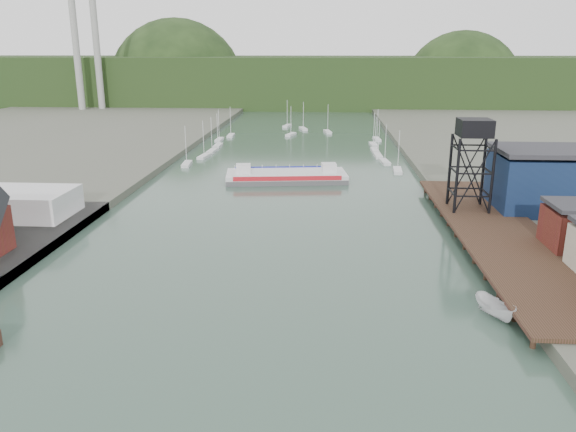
# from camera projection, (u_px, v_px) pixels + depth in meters

# --- Properties ---
(ground) EXTENTS (600.00, 600.00, 0.00)m
(ground) POSITION_uv_depth(u_px,v_px,m) (214.00, 406.00, 48.44)
(ground) COLOR #283F32
(ground) RESTS_ON ground
(east_pier) EXTENTS (14.00, 70.00, 2.45)m
(east_pier) POSITION_uv_depth(u_px,v_px,m) (500.00, 232.00, 88.60)
(east_pier) COLOR black
(east_pier) RESTS_ON ground
(white_shed) EXTENTS (18.00, 12.00, 4.50)m
(white_shed) POSITION_uv_depth(u_px,v_px,m) (19.00, 203.00, 97.98)
(white_shed) COLOR silver
(white_shed) RESTS_ON west_quay
(lift_tower) EXTENTS (6.50, 6.50, 16.00)m
(lift_tower) POSITION_uv_depth(u_px,v_px,m) (474.00, 133.00, 97.26)
(lift_tower) COLOR black
(lift_tower) RESTS_ON east_pier
(blue_shed) EXTENTS (20.50, 14.50, 11.30)m
(blue_shed) POSITION_uv_depth(u_px,v_px,m) (552.00, 180.00, 100.65)
(blue_shed) COLOR #0C1A38
(blue_shed) RESTS_ON east_land
(marina_sailboats) EXTENTS (57.71, 92.65, 0.90)m
(marina_sailboats) POSITION_uv_depth(u_px,v_px,m) (297.00, 144.00, 180.80)
(marina_sailboats) COLOR silver
(marina_sailboats) RESTS_ON ground
(smokestacks) EXTENTS (11.20, 8.20, 60.00)m
(smokestacks) POSITION_uv_depth(u_px,v_px,m) (87.00, 49.00, 269.10)
(smokestacks) COLOR #9A9A95
(smokestacks) RESTS_ON ground
(distant_hills) EXTENTS (500.00, 120.00, 80.00)m
(distant_hills) POSITION_uv_depth(u_px,v_px,m) (304.00, 84.00, 334.05)
(distant_hills) COLOR black
(distant_hills) RESTS_ON ground
(chain_ferry) EXTENTS (29.04, 14.45, 4.02)m
(chain_ferry) POSITION_uv_depth(u_px,v_px,m) (286.00, 176.00, 131.80)
(chain_ferry) COLOR #4E4D50
(chain_ferry) RESTS_ON ground
(motorboat) EXTENTS (4.68, 6.58, 2.39)m
(motorboat) POSITION_uv_depth(u_px,v_px,m) (495.00, 308.00, 64.11)
(motorboat) COLOR silver
(motorboat) RESTS_ON ground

